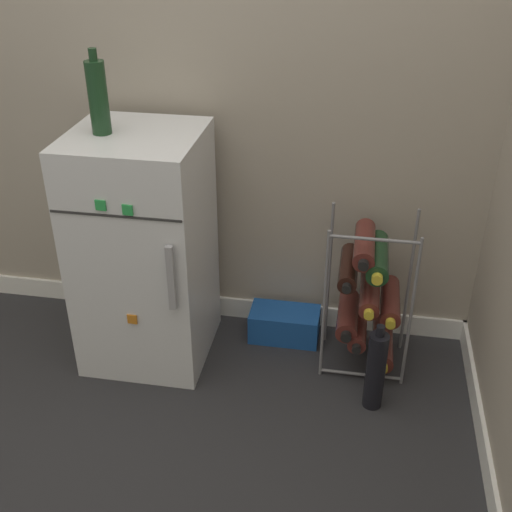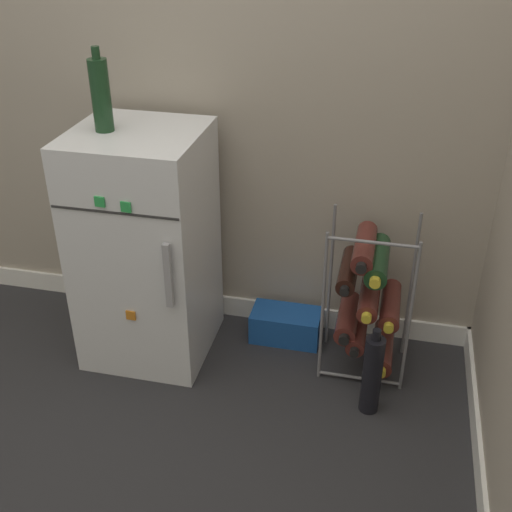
{
  "view_description": "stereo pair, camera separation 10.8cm",
  "coord_description": "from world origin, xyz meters",
  "px_view_note": "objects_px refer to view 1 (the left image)",
  "views": [
    {
      "loc": [
        0.37,
        -1.58,
        1.65
      ],
      "look_at": [
        0.01,
        0.44,
        0.46
      ],
      "focal_mm": 45.0,
      "sensor_mm": 36.0,
      "label": 1
    },
    {
      "loc": [
        0.47,
        -1.56,
        1.65
      ],
      "look_at": [
        0.01,
        0.44,
        0.46
      ],
      "focal_mm": 45.0,
      "sensor_mm": 36.0,
      "label": 2
    }
  ],
  "objects_px": {
    "mini_fridge": "(144,250)",
    "wine_rack": "(368,295)",
    "loose_bottle_floor": "(376,370)",
    "fridge_top_bottle": "(98,97)",
    "soda_box": "(285,324)"
  },
  "relations": [
    {
      "from": "wine_rack",
      "to": "loose_bottle_floor",
      "type": "relative_size",
      "value": 1.79
    },
    {
      "from": "wine_rack",
      "to": "fridge_top_bottle",
      "type": "xyz_separation_m",
      "value": [
        -0.95,
        -0.07,
        0.72
      ]
    },
    {
      "from": "mini_fridge",
      "to": "loose_bottle_floor",
      "type": "height_order",
      "value": "mini_fridge"
    },
    {
      "from": "wine_rack",
      "to": "loose_bottle_floor",
      "type": "distance_m",
      "value": 0.29
    },
    {
      "from": "wine_rack",
      "to": "soda_box",
      "type": "bearing_deg",
      "value": 162.18
    },
    {
      "from": "mini_fridge",
      "to": "fridge_top_bottle",
      "type": "relative_size",
      "value": 3.23
    },
    {
      "from": "fridge_top_bottle",
      "to": "loose_bottle_floor",
      "type": "distance_m",
      "value": 1.34
    },
    {
      "from": "loose_bottle_floor",
      "to": "mini_fridge",
      "type": "bearing_deg",
      "value": 168.02
    },
    {
      "from": "mini_fridge",
      "to": "wine_rack",
      "type": "height_order",
      "value": "mini_fridge"
    },
    {
      "from": "soda_box",
      "to": "loose_bottle_floor",
      "type": "distance_m",
      "value": 0.52
    },
    {
      "from": "mini_fridge",
      "to": "fridge_top_bottle",
      "type": "distance_m",
      "value": 0.59
    },
    {
      "from": "mini_fridge",
      "to": "fridge_top_bottle",
      "type": "xyz_separation_m",
      "value": [
        -0.1,
        -0.01,
        0.58
      ]
    },
    {
      "from": "soda_box",
      "to": "fridge_top_bottle",
      "type": "height_order",
      "value": "fridge_top_bottle"
    },
    {
      "from": "soda_box",
      "to": "fridge_top_bottle",
      "type": "relative_size",
      "value": 1.01
    },
    {
      "from": "soda_box",
      "to": "loose_bottle_floor",
      "type": "height_order",
      "value": "loose_bottle_floor"
    }
  ]
}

